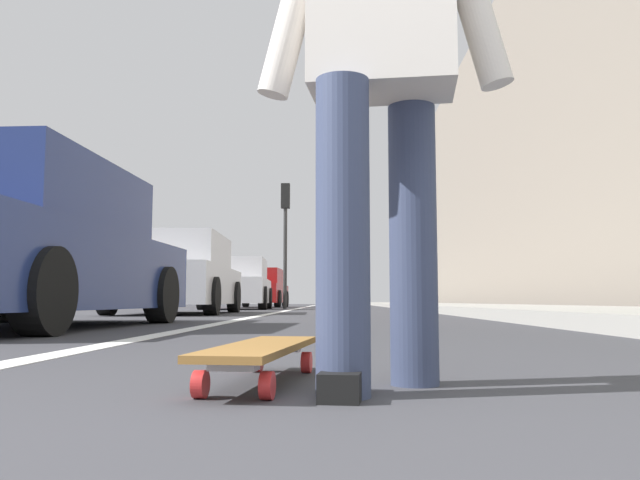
# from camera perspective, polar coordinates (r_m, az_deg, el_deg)

# --- Properties ---
(ground_plane) EXTENTS (80.00, 80.00, 0.00)m
(ground_plane) POSITION_cam_1_polar(r_m,az_deg,el_deg) (10.62, 1.33, -6.76)
(ground_plane) COLOR #38383D
(lane_stripe_white) EXTENTS (52.00, 0.16, 0.01)m
(lane_stripe_white) POSITION_cam_1_polar(r_m,az_deg,el_deg) (20.66, -1.98, -6.12)
(lane_stripe_white) COLOR silver
(lane_stripe_white) RESTS_ON ground
(sidewalk_curb) EXTENTS (52.00, 3.20, 0.15)m
(sidewalk_curb) POSITION_cam_1_polar(r_m,az_deg,el_deg) (18.95, 12.29, -5.84)
(sidewalk_curb) COLOR #9E9B93
(sidewalk_curb) RESTS_ON ground
(building_facade) EXTENTS (40.00, 1.20, 11.55)m
(building_facade) POSITION_cam_1_polar(r_m,az_deg,el_deg) (24.19, 17.36, 8.01)
(building_facade) COLOR gray
(building_facade) RESTS_ON ground
(skateboard) EXTENTS (0.86, 0.29, 0.11)m
(skateboard) POSITION_cam_1_polar(r_m,az_deg,el_deg) (1.91, -5.22, -9.86)
(skateboard) COLOR red
(skateboard) RESTS_ON ground
(skater_person) EXTENTS (0.44, 0.72, 1.64)m
(skater_person) POSITION_cam_1_polar(r_m,az_deg,el_deg) (1.88, 5.41, 16.29)
(skater_person) COLOR #384260
(skater_person) RESTS_ON ground
(parked_car_near) EXTENTS (4.32, 2.13, 1.47)m
(parked_car_near) POSITION_cam_1_polar(r_m,az_deg,el_deg) (6.35, -25.35, -0.78)
(parked_car_near) COLOR navy
(parked_car_near) RESTS_ON ground
(parked_car_mid) EXTENTS (4.56, 2.08, 1.49)m
(parked_car_mid) POSITION_cam_1_polar(r_m,az_deg,el_deg) (12.45, -12.56, -3.14)
(parked_car_mid) COLOR silver
(parked_car_mid) RESTS_ON ground
(parked_car_far) EXTENTS (4.10, 2.03, 1.48)m
(parked_car_far) POSITION_cam_1_polar(r_m,az_deg,el_deg) (18.99, -7.38, -4.00)
(parked_car_far) COLOR silver
(parked_car_far) RESTS_ON ground
(parked_car_end) EXTENTS (4.26, 1.94, 1.48)m
(parked_car_end) POSITION_cam_1_polar(r_m,az_deg,el_deg) (25.04, -5.30, -4.37)
(parked_car_end) COLOR maroon
(parked_car_end) RESTS_ON ground
(traffic_light) EXTENTS (0.33, 0.28, 4.02)m
(traffic_light) POSITION_cam_1_polar(r_m,az_deg,el_deg) (20.61, -3.11, 1.66)
(traffic_light) COLOR #2D2D2D
(traffic_light) RESTS_ON ground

